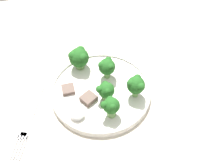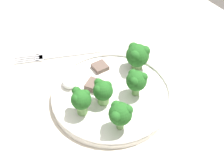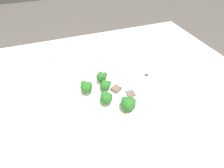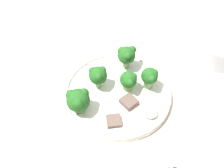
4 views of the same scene
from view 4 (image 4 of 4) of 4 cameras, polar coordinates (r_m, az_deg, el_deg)
The scene contains 12 objects.
table at distance 0.72m, azimuth 4.87°, elevation -5.91°, with size 1.32×1.01×0.75m.
dinner_plate at distance 0.63m, azimuth 1.29°, elevation -1.98°, with size 0.25×0.25×0.02m.
fork at distance 0.55m, azimuth 7.83°, elevation -17.35°, with size 0.10×0.20×0.00m.
cream_bowl at distance 0.77m, azimuth 22.69°, elevation 7.57°, with size 0.15×0.15×0.06m.
broccoli_floret_near_rim_left at distance 0.60m, azimuth 3.67°, elevation 0.61°, with size 0.04×0.04×0.05m.
broccoli_floret_center_left at distance 0.61m, azimuth -3.08°, elevation 1.90°, with size 0.04×0.04×0.06m.
broccoli_floret_back_left at distance 0.57m, azimuth -7.38°, elevation -3.47°, with size 0.05×0.05×0.06m.
broccoli_floret_front_left at distance 0.65m, azimuth 3.17°, elevation 6.31°, with size 0.05×0.04×0.06m.
broccoli_floret_center_back at distance 0.61m, azimuth 8.26°, elevation 1.35°, with size 0.04×0.04×0.06m.
meat_slice_front_slice at distance 0.60m, azimuth 3.69°, elevation -3.86°, with size 0.05×0.04×0.01m.
meat_slice_middle_slice at distance 0.57m, azimuth 0.37°, elevation -8.05°, with size 0.03×0.03×0.01m.
sauce_dollop at distance 0.59m, azimuth 8.28°, elevation -5.99°, with size 0.04×0.03×0.02m.
Camera 4 is at (0.38, -0.12, 1.26)m, focal length 42.00 mm.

